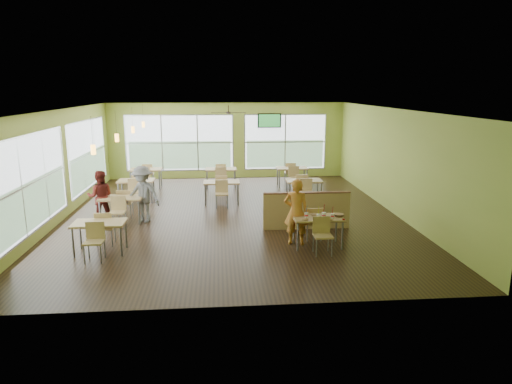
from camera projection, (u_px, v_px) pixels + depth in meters
room at (232, 163)px, 13.63m from camera, size 12.00×12.04×3.20m
window_bays at (155, 154)px, 16.43m from camera, size 9.24×10.24×2.38m
main_table at (318, 222)px, 11.10m from camera, size 1.22×1.52×0.87m
half_wall_divider at (306, 210)px, 12.53m from camera, size 2.40×0.14×1.04m
dining_tables at (199, 184)px, 15.42m from camera, size 6.92×8.72×0.87m
pendant_lights at (125, 134)px, 13.83m from camera, size 0.11×7.31×0.86m
ceiling_fan at (228, 113)px, 16.24m from camera, size 1.25×1.25×0.29m
tv_backwall at (269, 121)px, 19.31m from camera, size 1.00×0.07×0.60m
man_plaid at (296, 212)px, 11.21m from camera, size 0.69×0.55×1.66m
patron_maroon at (100, 196)px, 13.13m from camera, size 0.80×0.66×1.51m
patron_grey at (143, 194)px, 13.11m from camera, size 1.22×0.97×1.65m
cup_blue at (306, 215)px, 10.98m from camera, size 0.10×0.10×0.34m
cup_yellow at (318, 217)px, 10.84m from camera, size 0.10×0.10×0.35m
cup_red_near at (324, 215)px, 10.95m from camera, size 0.11×0.11×0.38m
cup_red_far at (332, 216)px, 10.94m from camera, size 0.09×0.09×0.32m
food_basket at (339, 215)px, 11.12m from camera, size 0.26×0.26×0.06m
ketchup_cup at (344, 219)px, 10.82m from camera, size 0.06×0.06×0.02m
wrapper_left at (305, 219)px, 10.81m from camera, size 0.21×0.20×0.04m
wrapper_mid at (315, 215)px, 11.18m from camera, size 0.27×0.26×0.05m
wrapper_right at (330, 219)px, 10.79m from camera, size 0.15×0.14×0.03m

